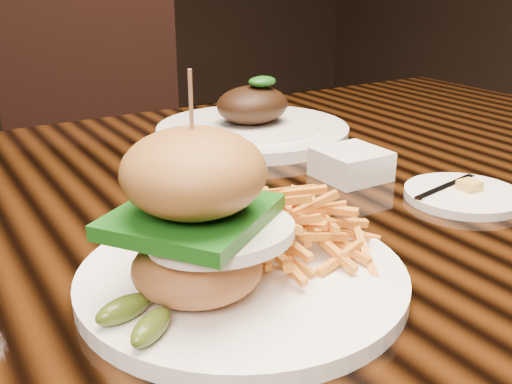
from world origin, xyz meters
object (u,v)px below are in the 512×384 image
far_dish (253,125)px  chair_far (101,157)px  dining_table (218,257)px  burger_plate (236,237)px

far_dish → chair_far: 0.72m
dining_table → chair_far: chair_far is taller
burger_plate → far_dish: bearing=34.3°
dining_table → burger_plate: burger_plate is taller
far_dish → dining_table: bearing=-130.5°
dining_table → far_dish: bearing=49.5°
dining_table → chair_far: bearing=81.5°
dining_table → far_dish: far_dish is taller
dining_table → chair_far: 0.91m
far_dish → chair_far: chair_far is taller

